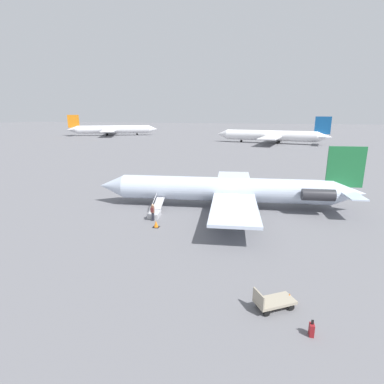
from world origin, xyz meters
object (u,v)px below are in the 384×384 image
object	(u,v)px
airplane_far_center	(272,135)
suitcase	(312,330)
luggage_cart	(273,301)
airplane_taxiing_distant	(112,129)
passenger	(153,211)
boarding_stairs	(155,212)
airplane_main	(232,189)

from	to	relation	value
airplane_far_center	suitcase	distance (m)	99.43
airplane_far_center	luggage_cart	distance (m)	97.73
luggage_cart	suitcase	xyz separation A→B (m)	(-1.84, 1.65, -0.13)
airplane_taxiing_distant	luggage_cart	xyz separation A→B (m)	(-77.64, 118.70, -2.48)
airplane_taxiing_distant	airplane_far_center	distance (m)	78.99
airplane_taxiing_distant	passenger	world-z (taller)	airplane_taxiing_distant
luggage_cart	passenger	bearing A→B (deg)	-77.65
luggage_cart	suitcase	bearing A→B (deg)	104.32
boarding_stairs	luggage_cart	distance (m)	17.77
airplane_taxiing_distant	passenger	size ratio (longest dim) A/B	23.37
airplane_far_center	boarding_stairs	distance (m)	85.48
airplane_far_center	passenger	size ratio (longest dim) A/B	23.30
boarding_stairs	passenger	xyz separation A→B (m)	(-0.37, 1.55, 0.62)
airplane_main	suitcase	bearing A→B (deg)	100.90
boarding_stairs	suitcase	world-z (taller)	boarding_stairs
airplane_main	passenger	size ratio (longest dim) A/B	17.33
airplane_taxiing_distant	airplane_far_center	bearing A→B (deg)	-40.31
airplane_taxiing_distant	passenger	distance (m)	125.91
airplane_taxiing_distant	airplane_far_center	world-z (taller)	airplane_taxiing_distant
airplane_main	airplane_taxiing_distant	xyz separation A→B (m)	(72.87, -100.82, 0.80)
airplane_main	boarding_stairs	xyz separation A→B (m)	(7.42, 4.95, -1.76)
airplane_far_center	airplane_main	bearing A→B (deg)	96.64
airplane_taxiing_distant	boarding_stairs	xyz separation A→B (m)	(-65.44, 105.77, -2.56)
passenger	luggage_cart	distance (m)	16.42
airplane_taxiing_distant	airplane_far_center	size ratio (longest dim) A/B	1.00
airplane_main	airplane_taxiing_distant	world-z (taller)	airplane_taxiing_distant
airplane_main	boarding_stairs	world-z (taller)	airplane_main
boarding_stairs	luggage_cart	xyz separation A→B (m)	(-12.20, 12.92, 0.08)
passenger	suitcase	distance (m)	18.89
luggage_cart	airplane_far_center	bearing A→B (deg)	-122.88
airplane_main	luggage_cart	bearing A→B (deg)	97.14
airplane_far_center	luggage_cart	xyz separation A→B (m)	(-1.49, 97.69, -2.38)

